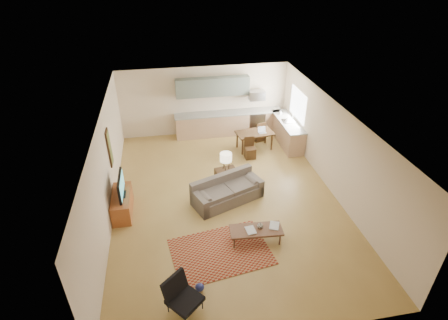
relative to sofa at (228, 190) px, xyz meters
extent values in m
plane|color=#A3803F|center=(-0.03, 0.14, -0.37)|extent=(9.00, 9.00, 0.00)
plane|color=white|center=(-0.03, 0.14, 2.33)|extent=(9.00, 9.00, 0.00)
plane|color=beige|center=(-0.03, 4.64, 0.98)|extent=(6.50, 0.00, 6.50)
plane|color=beige|center=(-0.03, -4.36, 0.98)|extent=(6.50, 0.00, 6.50)
plane|color=beige|center=(-3.28, 0.14, 0.98)|extent=(0.00, 9.00, 9.00)
plane|color=beige|center=(3.22, 0.14, 0.98)|extent=(0.00, 9.00, 9.00)
cube|color=#A5A8AD|center=(1.97, 4.32, 0.08)|extent=(0.62, 0.62, 0.90)
cube|color=#A5A8AD|center=(1.97, 4.34, 1.18)|extent=(0.62, 0.40, 0.35)
cube|color=slate|center=(0.27, 4.47, 1.58)|extent=(2.80, 0.34, 0.70)
cube|color=white|center=(3.20, 3.14, 1.18)|extent=(0.02, 1.40, 1.05)
cube|color=maroon|center=(-0.55, -1.99, -0.37)|extent=(2.57, 1.96, 0.02)
imported|color=maroon|center=(0.12, -1.81, 0.03)|extent=(0.28, 0.35, 0.03)
imported|color=navy|center=(0.77, -1.70, 0.03)|extent=(0.47, 0.49, 0.02)
imported|color=black|center=(0.50, -1.73, 0.10)|extent=(0.17, 0.17, 0.16)
imported|color=beige|center=(2.80, 3.77, 0.64)|extent=(0.10, 0.11, 0.19)
camera|label=1|loc=(-1.58, -8.10, 6.04)|focal=28.00mm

